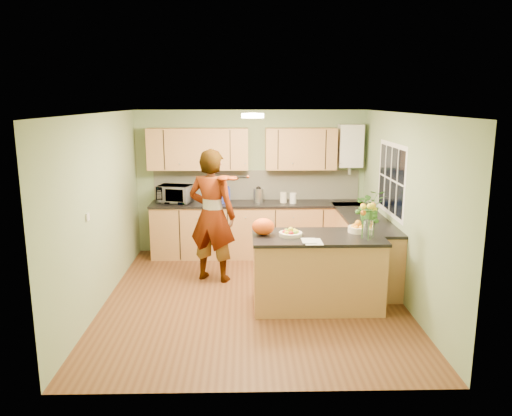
{
  "coord_description": "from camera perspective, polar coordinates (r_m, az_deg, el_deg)",
  "views": [
    {
      "loc": [
        -0.11,
        -6.43,
        2.66
      ],
      "look_at": [
        0.05,
        0.5,
        1.16
      ],
      "focal_mm": 35.0,
      "sensor_mm": 36.0,
      "label": 1
    }
  ],
  "objects": [
    {
      "name": "light_switch",
      "position": [
        6.27,
        -18.68,
        -0.98
      ],
      "size": [
        0.02,
        0.09,
        0.09
      ],
      "primitive_type": "cube",
      "color": "white",
      "rests_on": "wall_left"
    },
    {
      "name": "papers",
      "position": [
        6.16,
        6.55,
        -3.83
      ],
      "size": [
        0.21,
        0.29,
        0.01
      ],
      "primitive_type": "cube",
      "color": "silver",
      "rests_on": "peninsula_island"
    },
    {
      "name": "violinist",
      "position": [
        7.39,
        -5.04,
        -0.88
      ],
      "size": [
        0.84,
        0.7,
        1.98
      ],
      "primitive_type": "imported",
      "rotation": [
        0.0,
        0.0,
        2.79
      ],
      "color": "tan",
      "rests_on": "floor"
    },
    {
      "name": "wall_back",
      "position": [
        8.79,
        -0.58,
        2.99
      ],
      "size": [
        4.0,
        0.02,
        2.5
      ],
      "primitive_type": "cube",
      "color": "#89A374",
      "rests_on": "floor"
    },
    {
      "name": "violin",
      "position": [
        7.05,
        -3.62,
        3.43
      ],
      "size": [
        0.59,
        0.51,
        0.15
      ],
      "primitive_type": null,
      "rotation": [
        0.17,
        0.0,
        -0.61
      ],
      "color": "#4A1204",
      "rests_on": "violinist"
    },
    {
      "name": "orange_bowl",
      "position": [
        6.69,
        11.57,
        -2.2
      ],
      "size": [
        0.26,
        0.26,
        0.15
      ],
      "color": "#F4E5C3",
      "rests_on": "peninsula_island"
    },
    {
      "name": "jar_white",
      "position": [
        8.51,
        4.25,
        1.13
      ],
      "size": [
        0.14,
        0.14,
        0.18
      ],
      "primitive_type": "cylinder",
      "rotation": [
        0.0,
        0.0,
        0.31
      ],
      "color": "white",
      "rests_on": "back_counter"
    },
    {
      "name": "ceiling",
      "position": [
        6.43,
        -0.34,
        10.78
      ],
      "size": [
        4.0,
        4.5,
        0.02
      ],
      "primitive_type": "cube",
      "color": "white",
      "rests_on": "wall_back"
    },
    {
      "name": "upper_cabinets",
      "position": [
        8.54,
        -1.76,
        6.77
      ],
      "size": [
        3.2,
        0.34,
        0.7
      ],
      "color": "#BC844B",
      "rests_on": "wall_back"
    },
    {
      "name": "wall_front",
      "position": [
        4.41,
        0.18,
        -6.46
      ],
      "size": [
        4.0,
        0.02,
        2.5
      ],
      "primitive_type": "cube",
      "color": "#89A374",
      "rests_on": "floor"
    },
    {
      "name": "jar_cream",
      "position": [
        8.56,
        3.15,
        1.21
      ],
      "size": [
        0.13,
        0.13,
        0.18
      ],
      "primitive_type": "cylinder",
      "rotation": [
        0.0,
        0.0,
        -0.18
      ],
      "color": "#F4E5C3",
      "rests_on": "back_counter"
    },
    {
      "name": "window_right",
      "position": [
        7.42,
        15.19,
        3.18
      ],
      "size": [
        0.01,
        1.3,
        1.05
      ],
      "color": "white",
      "rests_on": "wall_right"
    },
    {
      "name": "floor",
      "position": [
        6.96,
        -0.31,
        -10.27
      ],
      "size": [
        4.5,
        4.5,
        0.0
      ],
      "primitive_type": "plane",
      "color": "#5B321A",
      "rests_on": "ground"
    },
    {
      "name": "boiler",
      "position": [
        8.74,
        10.72,
        7.0
      ],
      "size": [
        0.4,
        0.3,
        0.86
      ],
      "color": "white",
      "rests_on": "wall_back"
    },
    {
      "name": "splashback",
      "position": [
        8.79,
        0.07,
        2.65
      ],
      "size": [
        3.6,
        0.02,
        0.52
      ],
      "primitive_type": "cube",
      "color": "beige",
      "rests_on": "back_counter"
    },
    {
      "name": "wall_left",
      "position": [
        6.85,
        -17.31,
        -0.24
      ],
      "size": [
        0.02,
        4.5,
        2.5
      ],
      "primitive_type": "cube",
      "color": "#89A374",
      "rests_on": "floor"
    },
    {
      "name": "blue_box",
      "position": [
        8.56,
        -4.14,
        1.49
      ],
      "size": [
        0.36,
        0.28,
        0.26
      ],
      "primitive_type": "cube",
      "rotation": [
        0.0,
        0.0,
        0.13
      ],
      "color": "#212C99",
      "rests_on": "back_counter"
    },
    {
      "name": "microwave",
      "position": [
        8.64,
        -9.25,
        1.59
      ],
      "size": [
        0.62,
        0.49,
        0.3
      ],
      "primitive_type": "imported",
      "rotation": [
        0.0,
        0.0,
        -0.25
      ],
      "color": "white",
      "rests_on": "back_counter"
    },
    {
      "name": "kettle",
      "position": [
        8.56,
        0.27,
        1.52
      ],
      "size": [
        0.17,
        0.17,
        0.32
      ],
      "rotation": [
        0.0,
        0.0,
        -0.26
      ],
      "color": "#B1B1B6",
      "rests_on": "back_counter"
    },
    {
      "name": "back_counter",
      "position": [
        8.66,
        0.12,
        -2.43
      ],
      "size": [
        3.64,
        0.62,
        0.94
      ],
      "color": "#BC844B",
      "rests_on": "floor"
    },
    {
      "name": "potted_plant",
      "position": [
        7.39,
        12.9,
        0.31
      ],
      "size": [
        0.43,
        0.38,
        0.47
      ],
      "primitive_type": "imported",
      "rotation": [
        0.0,
        0.0,
        -0.02
      ],
      "color": "#356F25",
      "rests_on": "right_counter"
    },
    {
      "name": "fruit_dish",
      "position": [
        6.41,
        3.98,
        -2.8
      ],
      "size": [
        0.3,
        0.3,
        0.1
      ],
      "color": "#F4E5C3",
      "rests_on": "peninsula_island"
    },
    {
      "name": "right_counter",
      "position": [
        7.81,
        12.17,
        -4.34
      ],
      "size": [
        0.62,
        2.24,
        0.94
      ],
      "color": "#BC844B",
      "rests_on": "floor"
    },
    {
      "name": "peninsula_island",
      "position": [
        6.6,
        6.96,
        -7.15
      ],
      "size": [
        1.68,
        0.86,
        0.96
      ],
      "color": "#BC844B",
      "rests_on": "floor"
    },
    {
      "name": "wall_right",
      "position": [
        6.91,
        16.5,
        -0.08
      ],
      "size": [
        0.02,
        4.5,
        2.5
      ],
      "primitive_type": "cube",
      "color": "#89A374",
      "rests_on": "floor"
    },
    {
      "name": "flower_vase",
      "position": [
        6.32,
        12.78,
        -0.43
      ],
      "size": [
        0.29,
        0.29,
        0.53
      ],
      "rotation": [
        0.0,
        0.0,
        -0.02
      ],
      "color": "silver",
      "rests_on": "peninsula_island"
    },
    {
      "name": "orange_bag",
      "position": [
        6.42,
        0.83,
        -2.14
      ],
      "size": [
        0.34,
        0.31,
        0.22
      ],
      "primitive_type": "ellipsoid",
      "rotation": [
        0.0,
        0.0,
        0.26
      ],
      "color": "#E74F13",
      "rests_on": "peninsula_island"
    },
    {
      "name": "ceiling_lamp",
      "position": [
        6.73,
        -0.39,
        10.52
      ],
      "size": [
        0.3,
        0.3,
        0.07
      ],
      "color": "#FFEABF",
      "rests_on": "ceiling"
    }
  ]
}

